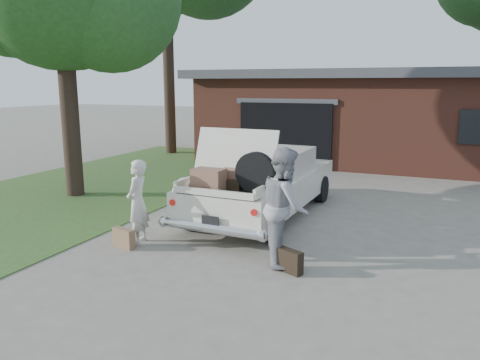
% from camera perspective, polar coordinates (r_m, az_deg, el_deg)
% --- Properties ---
extents(ground, '(90.00, 90.00, 0.00)m').
position_cam_1_polar(ground, '(8.34, -1.64, -8.20)').
color(ground, gray).
rests_on(ground, ground).
extents(grass_strip, '(6.00, 16.00, 0.02)m').
position_cam_1_polar(grass_strip, '(13.70, -17.48, -0.76)').
color(grass_strip, '#2D4C1E').
rests_on(grass_strip, ground).
extents(house, '(12.80, 7.80, 3.30)m').
position_cam_1_polar(house, '(18.76, 16.16, 7.68)').
color(house, brown).
rests_on(house, ground).
extents(sedan, '(2.06, 5.01, 2.01)m').
position_cam_1_polar(sedan, '(10.13, 2.83, -0.29)').
color(sedan, beige).
rests_on(sedan, ground).
extents(woman_left, '(0.48, 0.63, 1.53)m').
position_cam_1_polar(woman_left, '(8.52, -12.39, -2.67)').
color(woman_left, beige).
rests_on(woman_left, ground).
extents(woman_right, '(1.00, 1.11, 1.87)m').
position_cam_1_polar(woman_right, '(7.41, 5.51, -3.20)').
color(woman_right, gray).
rests_on(woman_right, ground).
extents(suitcase_left, '(0.47, 0.24, 0.35)m').
position_cam_1_polar(suitcase_left, '(8.51, -13.97, -6.89)').
color(suitcase_left, '#8D6848').
rests_on(suitcase_left, ground).
extents(suitcase_right, '(0.48, 0.33, 0.36)m').
position_cam_1_polar(suitcase_right, '(7.28, 6.00, -9.78)').
color(suitcase_right, black).
rests_on(suitcase_right, ground).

